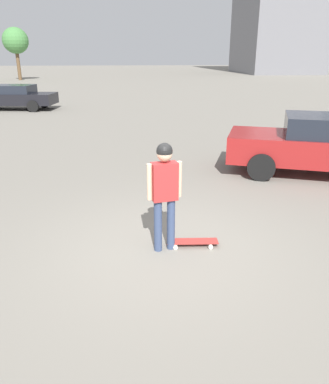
{
  "coord_description": "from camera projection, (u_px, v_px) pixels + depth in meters",
  "views": [
    {
      "loc": [
        -0.52,
        -5.34,
        2.96
      ],
      "look_at": [
        0.0,
        0.0,
        0.98
      ],
      "focal_mm": 35.0,
      "sensor_mm": 36.0,
      "label": 1
    }
  ],
  "objects": [
    {
      "name": "ground_plane",
      "position": [
        164.0,
        249.0,
        6.06
      ],
      "size": [
        220.0,
        220.0,
        0.0
      ],
      "primitive_type": "plane",
      "color": "gray"
    },
    {
      "name": "person",
      "position": [
        164.0,
        186.0,
        5.69
      ],
      "size": [
        0.54,
        0.28,
        1.75
      ],
      "rotation": [
        0.0,
        0.0,
        0.21
      ],
      "color": "#38476B",
      "rests_on": "ground_plane"
    },
    {
      "name": "skateboard",
      "position": [
        192.0,
        242.0,
        6.14
      ],
      "size": [
        0.85,
        0.32,
        0.09
      ],
      "rotation": [
        0.0,
        0.0,
        3.07
      ],
      "color": "#A5332D",
      "rests_on": "ground_plane"
    },
    {
      "name": "car_parked_near",
      "position": [
        322.0,
        145.0,
        9.55
      ],
      "size": [
        4.98,
        3.3,
        1.53
      ],
      "rotation": [
        0.0,
        0.0,
        2.79
      ],
      "color": "maroon",
      "rests_on": "ground_plane"
    },
    {
      "name": "car_parked_far",
      "position": [
        13.0,
        97.0,
        21.15
      ],
      "size": [
        4.91,
        2.47,
        1.36
      ],
      "rotation": [
        0.0,
        0.0,
        3.01
      ],
      "color": "black",
      "rests_on": "ground_plane"
    },
    {
      "name": "tree_distant",
      "position": [
        15.0,
        41.0,
        44.55
      ],
      "size": [
        3.02,
        3.02,
        6.04
      ],
      "color": "brown",
      "rests_on": "ground_plane"
    }
  ]
}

